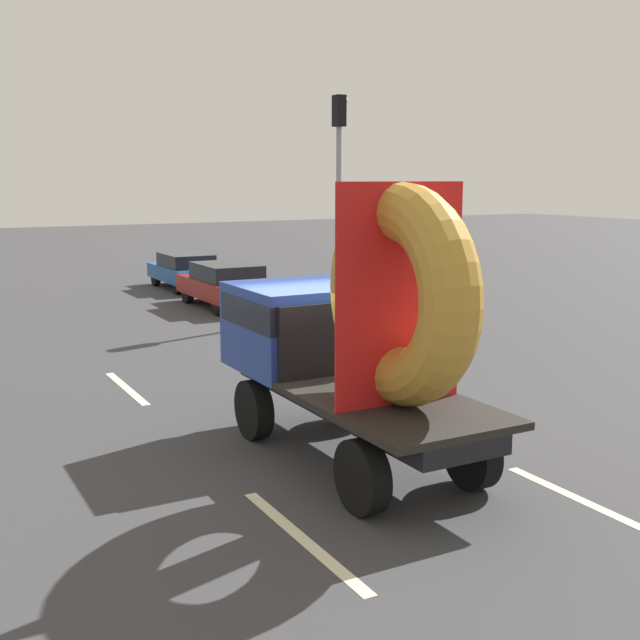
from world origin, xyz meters
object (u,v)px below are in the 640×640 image
oncoming_car (186,270)px  flatbed_truck (346,330)px  traffic_light (339,175)px  distant_sedan (226,284)px

oncoming_car → flatbed_truck: bearing=-102.0°
traffic_light → oncoming_car: bearing=107.4°
traffic_light → oncoming_car: size_ratio=1.60×
flatbed_truck → distant_sedan: 14.28m
flatbed_truck → distant_sedan: bearing=75.2°
flatbed_truck → oncoming_car: size_ratio=1.30×
oncoming_car → traffic_light: bearing=-72.6°
flatbed_truck → traffic_light: size_ratio=0.81×
traffic_light → oncoming_car: traffic_light is taller
distant_sedan → oncoming_car: distant_sedan is taller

